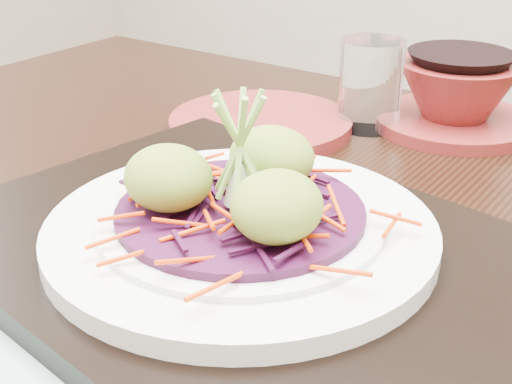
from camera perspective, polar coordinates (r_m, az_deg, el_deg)
The scene contains 11 objects.
dining_table at distance 0.56m, azimuth 4.70°, elevation -14.16°, with size 1.27×0.90×0.75m.
placemat at distance 0.49m, azimuth -1.21°, elevation -5.98°, with size 0.46×0.36×0.00m, color #82A895.
serving_tray at distance 0.48m, azimuth -1.22°, elevation -4.86°, with size 0.40×0.30×0.02m, color black.
white_plate at distance 0.47m, azimuth -1.24°, elevation -3.01°, with size 0.26×0.26×0.02m.
cabbage_bed at distance 0.47m, azimuth -1.26°, elevation -1.59°, with size 0.16×0.16×0.01m, color #3A0B2B.
carrot_julienne at distance 0.46m, azimuth -1.27°, elevation -0.71°, with size 0.20×0.20×0.01m, color red, non-canonical shape.
guacamole_scoops at distance 0.46m, azimuth -1.33°, elevation 0.97°, with size 0.14×0.13×0.04m.
scallion_garnish at distance 0.45m, azimuth -1.31°, elevation 3.30°, with size 0.06×0.06×0.09m, color #7DB146, non-canonical shape.
terracotta_side_plate at distance 0.73m, azimuth 0.37°, elevation 5.54°, with size 0.19×0.19×0.01m, color maroon.
water_glass at distance 0.74m, azimuth 9.16°, elevation 8.50°, with size 0.06×0.06×0.09m, color white.
terracotta_bowl_set at distance 0.76m, azimuth 15.69°, elevation 7.19°, with size 0.22×0.22×0.07m.
Camera 1 is at (0.17, -0.47, 1.01)m, focal length 50.00 mm.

